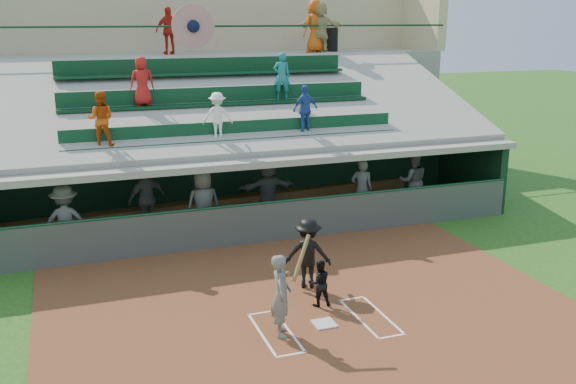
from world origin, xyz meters
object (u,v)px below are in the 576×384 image
object	(u,v)px
home_plate	(324,324)
batter_at_plate	(281,295)
trash_bin	(330,40)
catcher	(319,283)

from	to	relation	value
home_plate	batter_at_plate	xyz separation A→B (m)	(-0.93, -0.10, 0.81)
home_plate	batter_at_plate	size ratio (longest dim) A/B	0.22
home_plate	trash_bin	world-z (taller)	trash_bin
home_plate	catcher	xyz separation A→B (m)	(0.23, 0.85, 0.49)
home_plate	trash_bin	xyz separation A→B (m)	(5.63, 13.08, 5.02)
catcher	trash_bin	distance (m)	14.12
batter_at_plate	catcher	bearing A→B (deg)	39.04
home_plate	catcher	distance (m)	1.01
home_plate	batter_at_plate	distance (m)	1.24
catcher	trash_bin	bearing A→B (deg)	-107.35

